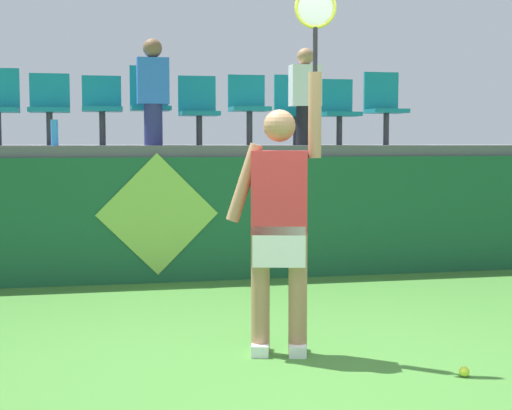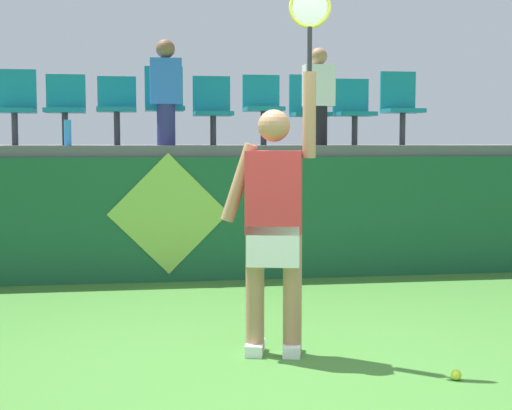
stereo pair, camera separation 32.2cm
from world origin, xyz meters
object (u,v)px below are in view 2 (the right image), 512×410
(tennis_player, at_px, (275,218))
(spectator_1, at_px, (166,90))
(stadium_chair_8, at_px, (401,104))
(spectator_0, at_px, (319,95))
(tennis_ball, at_px, (456,375))
(stadium_chair_3, at_px, (164,101))
(water_bottle, at_px, (68,133))
(stadium_chair_5, at_px, (263,104))
(stadium_chair_6, at_px, (309,107))
(stadium_chair_4, at_px, (212,107))
(stadium_chair_0, at_px, (15,103))
(stadium_chair_1, at_px, (65,105))
(stadium_chair_2, at_px, (117,105))
(stadium_chair_7, at_px, (353,108))

(tennis_player, relative_size, spectator_1, 2.19)
(stadium_chair_8, bearing_deg, spectator_0, -157.21)
(tennis_player, distance_m, tennis_ball, 1.56)
(stadium_chair_3, height_order, stadium_chair_8, stadium_chair_3)
(spectator_0, bearing_deg, tennis_ball, -91.34)
(tennis_ball, distance_m, water_bottle, 4.93)
(tennis_player, distance_m, stadium_chair_3, 4.00)
(stadium_chair_5, bearing_deg, stadium_chair_3, 179.53)
(spectator_0, height_order, spectator_1, spectator_1)
(stadium_chair_3, distance_m, stadium_chair_6, 1.71)
(stadium_chair_6, bearing_deg, tennis_player, -106.12)
(stadium_chair_3, distance_m, stadium_chair_5, 1.15)
(stadium_chair_4, bearing_deg, water_bottle, -155.84)
(stadium_chair_0, bearing_deg, stadium_chair_3, 0.07)
(stadium_chair_0, bearing_deg, stadium_chair_6, 0.02)
(water_bottle, xyz_separation_m, stadium_chair_4, (1.59, 0.71, 0.31))
(stadium_chair_4, height_order, stadium_chair_5, stadium_chair_5)
(stadium_chair_0, relative_size, spectator_1, 0.74)
(stadium_chair_0, bearing_deg, spectator_0, -8.02)
(stadium_chair_3, height_order, spectator_0, spectator_0)
(stadium_chair_6, bearing_deg, stadium_chair_0, -179.98)
(tennis_player, xyz_separation_m, stadium_chair_8, (2.23, 3.83, 0.97))
(stadium_chair_0, xyz_separation_m, spectator_0, (3.36, -0.47, 0.10))
(stadium_chair_3, bearing_deg, stadium_chair_4, -0.45)
(stadium_chair_1, bearing_deg, stadium_chair_4, 0.12)
(stadium_chair_2, height_order, stadium_chair_7, stadium_chair_7)
(stadium_chair_7, bearing_deg, spectator_0, -138.78)
(stadium_chair_7, bearing_deg, stadium_chair_5, -179.83)
(water_bottle, bearing_deg, spectator_1, 13.39)
(stadium_chair_6, bearing_deg, spectator_0, -90.00)
(tennis_player, relative_size, stadium_chair_1, 3.12)
(tennis_ball, xyz_separation_m, stadium_chair_0, (-3.27, 4.59, 1.87))
(stadium_chair_2, distance_m, stadium_chair_7, 2.78)
(stadium_chair_7, distance_m, stadium_chair_8, 0.60)
(stadium_chair_0, relative_size, stadium_chair_7, 1.08)
(stadium_chair_0, relative_size, stadium_chair_6, 1.02)
(spectator_1, bearing_deg, tennis_player, -79.88)
(tennis_ball, xyz_separation_m, water_bottle, (-2.64, 3.87, 1.53))
(tennis_ball, relative_size, stadium_chair_4, 0.08)
(stadium_chair_5, xyz_separation_m, stadium_chair_8, (1.69, 0.01, 0.02))
(stadium_chair_3, xyz_separation_m, stadium_chair_8, (2.83, -0.00, -0.01))
(stadium_chair_0, height_order, stadium_chair_7, stadium_chair_0)
(tennis_player, bearing_deg, stadium_chair_6, 73.88)
(stadium_chair_1, bearing_deg, stadium_chair_3, 0.41)
(stadium_chair_0, distance_m, stadium_chair_1, 0.55)
(stadium_chair_1, bearing_deg, stadium_chair_6, 0.15)
(stadium_chair_1, height_order, stadium_chair_2, stadium_chair_1)
(tennis_player, xyz_separation_m, stadium_chair_4, (-0.04, 3.82, 0.92))
(stadium_chair_1, relative_size, stadium_chair_7, 1.01)
(tennis_ball, bearing_deg, stadium_chair_6, 88.80)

